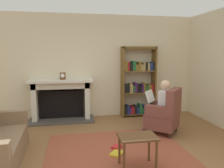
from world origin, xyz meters
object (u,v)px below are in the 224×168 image
(fireplace, at_px, (61,98))
(side_table, at_px, (138,141))
(armchair_reading, at_px, (165,114))
(bookshelf, at_px, (138,83))
(seated_reader, at_px, (160,104))
(mantel_clock, at_px, (63,76))

(fireplace, xyz_separation_m, side_table, (1.19, -2.67, -0.15))
(fireplace, xyz_separation_m, armchair_reading, (2.19, -1.39, -0.14))
(bookshelf, bearing_deg, seated_reader, -86.87)
(fireplace, bearing_deg, armchair_reading, -32.32)
(side_table, bearing_deg, bookshelf, 72.71)
(seated_reader, bearing_deg, side_table, 7.10)
(fireplace, distance_m, armchair_reading, 2.60)
(fireplace, height_order, bookshelf, bookshelf)
(fireplace, distance_m, mantel_clock, 0.59)
(mantel_clock, bearing_deg, armchair_reading, -30.92)
(mantel_clock, bearing_deg, seated_reader, -30.43)
(mantel_clock, height_order, side_table, mantel_clock)
(bookshelf, distance_m, seated_reader, 1.37)
(fireplace, xyz_separation_m, seated_reader, (2.10, -1.31, 0.06))
(bookshelf, bearing_deg, armchair_reading, -83.49)
(bookshelf, distance_m, side_table, 2.87)
(side_table, bearing_deg, seated_reader, 56.07)
(armchair_reading, distance_m, side_table, 1.63)
(mantel_clock, relative_size, armchair_reading, 0.18)
(mantel_clock, relative_size, side_table, 0.31)
(fireplace, bearing_deg, side_table, -65.96)
(armchair_reading, xyz_separation_m, side_table, (-1.00, -1.28, -0.01))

